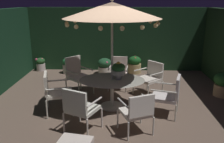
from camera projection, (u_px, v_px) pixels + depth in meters
name	position (u px, v px, depth m)	size (l,w,h in m)	color
ground_plane	(114.00, 109.00, 5.98)	(7.15, 7.57, 0.02)	brown
hedge_backdrop_rear	(116.00, 39.00, 9.12)	(7.15, 0.30, 2.37)	#1A371F
patio_dining_table	(112.00, 85.00, 5.95)	(1.63, 1.24, 0.74)	silver
patio_umbrella	(112.00, 10.00, 5.43)	(2.28, 2.28, 2.66)	silver
centerpiece_planter	(118.00, 69.00, 5.86)	(0.34, 0.34, 0.44)	silver
patio_chair_north	(138.00, 110.00, 4.73)	(0.75, 0.74, 0.90)	silver
patio_chair_northeast	(169.00, 94.00, 5.52)	(0.77, 0.73, 0.97)	silver
patio_chair_east	(151.00, 76.00, 6.79)	(0.86, 0.86, 0.93)	silver
patio_chair_southeast	(118.00, 71.00, 7.29)	(0.62, 0.62, 0.96)	silver
patio_chair_south	(77.00, 73.00, 6.89)	(0.84, 0.83, 1.06)	silver
patio_chair_southwest	(54.00, 90.00, 5.65)	(0.77, 0.78, 0.99)	silver
patio_chair_west	(80.00, 107.00, 4.77)	(0.79, 0.78, 0.98)	silver
potted_plant_front_corner	(105.00, 66.00, 8.74)	(0.51, 0.51, 0.59)	beige
potted_plant_right_near	(41.00, 64.00, 9.18)	(0.35, 0.35, 0.50)	beige
potted_plant_back_right	(68.00, 65.00, 8.85)	(0.39, 0.39, 0.58)	beige
potted_plant_left_near	(223.00, 84.00, 6.71)	(0.54, 0.54, 0.68)	tan
potted_plant_back_left	(135.00, 65.00, 8.86)	(0.47, 0.47, 0.64)	tan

